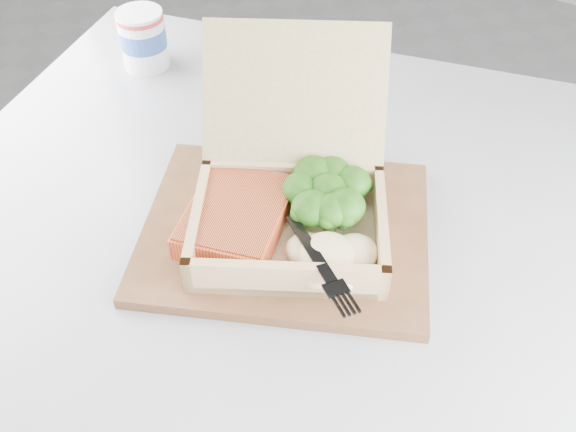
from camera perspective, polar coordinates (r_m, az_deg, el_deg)
The scene contains 10 objects.
floor at distance 1.64m, azimuth -7.56°, elevation -6.05°, with size 4.00×4.00×0.00m, color gray.
cafe_table at distance 0.86m, azimuth -1.30°, elevation -11.44°, with size 1.05×1.05×0.75m.
serving_tray at distance 0.71m, azimuth -0.23°, elevation -1.28°, with size 0.31×0.25×0.01m, color brown.
takeout_container at distance 0.69m, azimuth 0.27°, elevation 2.85°, with size 0.30×0.31×0.17m.
salmon_fillet at distance 0.68m, azimuth -4.58°, elevation -0.03°, with size 0.10×0.13×0.03m, color #D35A29.
broccoli_pile at distance 0.69m, azimuth 3.55°, elevation 1.69°, with size 0.11×0.11×0.04m, color #337C1B, non-canonical shape.
mashed_potatoes at distance 0.64m, azimuth 3.55°, elevation -3.48°, with size 0.09×0.08×0.03m, color #F8DFA1.
plastic_fork at distance 0.64m, azimuth 1.34°, elevation -1.58°, with size 0.13×0.11×0.02m.
paper_cup at distance 0.98m, azimuth -12.78°, elevation 15.21°, with size 0.07×0.07×0.09m.
receipt at distance 0.84m, azimuth 1.72°, elevation 7.30°, with size 0.08×0.16×0.00m, color white.
Camera 1 is at (0.72, -0.75, 1.27)m, focal length 40.00 mm.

